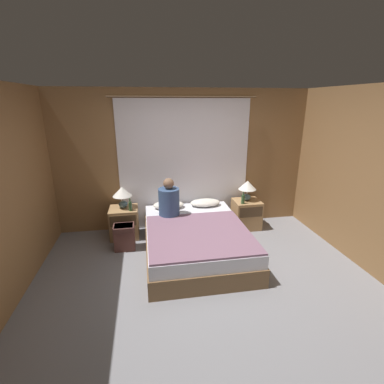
{
  "coord_description": "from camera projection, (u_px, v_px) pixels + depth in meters",
  "views": [
    {
      "loc": [
        -0.71,
        -3.02,
        2.28
      ],
      "look_at": [
        0.0,
        1.09,
        0.91
      ],
      "focal_mm": 26.0,
      "sensor_mm": 36.0,
      "label": 1
    }
  ],
  "objects": [
    {
      "name": "ground_plane",
      "position": [
        206.0,
        283.0,
        3.65
      ],
      "size": [
        16.0,
        16.0,
        0.0
      ],
      "primitive_type": "plane",
      "color": "gray"
    },
    {
      "name": "wall_back",
      "position": [
        184.0,
        160.0,
        5.06
      ],
      "size": [
        4.67,
        0.06,
        2.5
      ],
      "color": "olive",
      "rests_on": "ground_plane"
    },
    {
      "name": "wall_right",
      "position": [
        379.0,
        184.0,
        3.63
      ],
      "size": [
        0.06,
        3.9,
        2.5
      ],
      "color": "olive",
      "rests_on": "ground_plane"
    },
    {
      "name": "curtain_panel",
      "position": [
        185.0,
        165.0,
        5.02
      ],
      "size": [
        2.54,
        0.02,
        2.36
      ],
      "color": "white",
      "rests_on": "ground_plane"
    },
    {
      "name": "bed",
      "position": [
        195.0,
        240.0,
        4.31
      ],
      "size": [
        1.51,
        2.05,
        0.46
      ],
      "color": "brown",
      "rests_on": "ground_plane"
    },
    {
      "name": "nightstand_left",
      "position": [
        124.0,
        222.0,
        4.84
      ],
      "size": [
        0.48,
        0.46,
        0.53
      ],
      "color": "#A87F51",
      "rests_on": "ground_plane"
    },
    {
      "name": "nightstand_right",
      "position": [
        246.0,
        214.0,
        5.21
      ],
      "size": [
        0.48,
        0.46,
        0.53
      ],
      "color": "#A87F51",
      "rests_on": "ground_plane"
    },
    {
      "name": "lamp_left",
      "position": [
        122.0,
        193.0,
        4.71
      ],
      "size": [
        0.32,
        0.32,
        0.37
      ],
      "color": "slate",
      "rests_on": "nightstand_left"
    },
    {
      "name": "lamp_right",
      "position": [
        247.0,
        187.0,
        5.08
      ],
      "size": [
        0.32,
        0.32,
        0.37
      ],
      "color": "slate",
      "rests_on": "nightstand_right"
    },
    {
      "name": "pillow_left",
      "position": [
        169.0,
        205.0,
        4.94
      ],
      "size": [
        0.54,
        0.31,
        0.12
      ],
      "color": "silver",
      "rests_on": "bed"
    },
    {
      "name": "pillow_right",
      "position": [
        205.0,
        203.0,
        5.05
      ],
      "size": [
        0.54,
        0.31,
        0.12
      ],
      "color": "silver",
      "rests_on": "bed"
    },
    {
      "name": "blanket_on_bed",
      "position": [
        199.0,
        233.0,
        3.97
      ],
      "size": [
        1.45,
        1.43,
        0.03
      ],
      "color": "slate",
      "rests_on": "bed"
    },
    {
      "name": "person_left_in_bed",
      "position": [
        169.0,
        201.0,
        4.54
      ],
      "size": [
        0.34,
        0.34,
        0.65
      ],
      "color": "#38517A",
      "rests_on": "bed"
    },
    {
      "name": "beer_bottle_on_left_stand",
      "position": [
        130.0,
        206.0,
        4.63
      ],
      "size": [
        0.06,
        0.06,
        0.21
      ],
      "color": "#2D4C28",
      "rests_on": "nightstand_left"
    },
    {
      "name": "beer_bottle_on_right_stand",
      "position": [
        243.0,
        199.0,
        4.95
      ],
      "size": [
        0.06,
        0.06,
        0.22
      ],
      "color": "#2D4C28",
      "rests_on": "nightstand_right"
    },
    {
      "name": "backpack_on_floor",
      "position": [
        124.0,
        236.0,
        4.44
      ],
      "size": [
        0.32,
        0.27,
        0.42
      ],
      "color": "brown",
      "rests_on": "ground_plane"
    }
  ]
}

